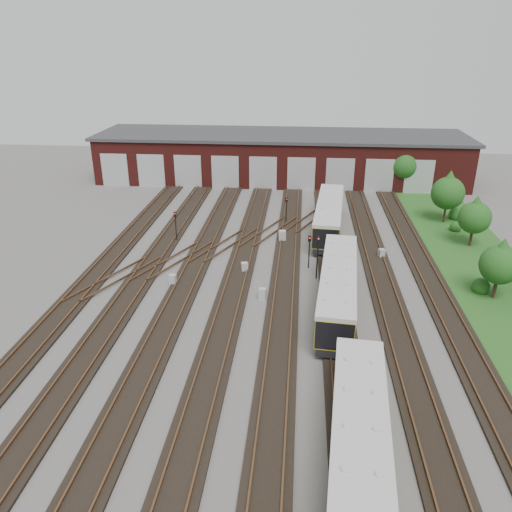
{
  "coord_description": "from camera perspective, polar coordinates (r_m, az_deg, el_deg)",
  "views": [
    {
      "loc": [
        3.04,
        -30.04,
        18.51
      ],
      "look_at": [
        -0.45,
        7.45,
        2.0
      ],
      "focal_mm": 35.0,
      "sensor_mm": 36.0,
      "label": 1
    }
  ],
  "objects": [
    {
      "name": "grass_verge",
      "position": [
        46.9,
        24.72,
        -1.85
      ],
      "size": [
        8.0,
        55.0,
        0.05
      ],
      "primitive_type": "cube",
      "color": "#1F4F1A",
      "rests_on": "ground"
    },
    {
      "name": "signal_mast_2",
      "position": [
        41.16,
        7.06,
        0.46
      ],
      "size": [
        0.3,
        0.28,
        3.79
      ],
      "rotation": [
        0.0,
        0.0,
        0.11
      ],
      "color": "black",
      "rests_on": "ground"
    },
    {
      "name": "ground",
      "position": [
        35.41,
        -0.4,
        -7.84
      ],
      "size": [
        120.0,
        120.0,
        0.0
      ],
      "primitive_type": "plane",
      "color": "#4C4947",
      "rests_on": "ground"
    },
    {
      "name": "bush_1",
      "position": [
        55.91,
        21.87,
        3.23
      ],
      "size": [
        1.18,
        1.18,
        1.18
      ],
      "primitive_type": "sphere",
      "color": "#184112",
      "rests_on": "ground"
    },
    {
      "name": "relay_cabinet_3",
      "position": [
        49.28,
        3.02,
        2.29
      ],
      "size": [
        0.75,
        0.65,
        1.13
      ],
      "primitive_type": "cube",
      "rotation": [
        0.0,
        0.0,
        0.13
      ],
      "color": "#A5A8AA",
      "rests_on": "ground"
    },
    {
      "name": "relay_cabinet_2",
      "position": [
        38.43,
        0.75,
        -4.35
      ],
      "size": [
        0.6,
        0.52,
        0.9
      ],
      "primitive_type": "cube",
      "rotation": [
        0.0,
        0.0,
        -0.14
      ],
      "color": "#A5A8AA",
      "rests_on": "ground"
    },
    {
      "name": "relay_cabinet_4",
      "position": [
        46.92,
        14.15,
        0.27
      ],
      "size": [
        0.65,
        0.6,
        0.88
      ],
      "primitive_type": "cube",
      "rotation": [
        0.0,
        0.0,
        0.35
      ],
      "color": "#A5A8AA",
      "rests_on": "ground"
    },
    {
      "name": "signal_mast_1",
      "position": [
        53.83,
        3.49,
        5.61
      ],
      "size": [
        0.27,
        0.26,
        2.89
      ],
      "rotation": [
        0.0,
        0.0,
        0.31
      ],
      "color": "black",
      "rests_on": "ground"
    },
    {
      "name": "tree_1",
      "position": [
        51.54,
        23.77,
        4.42
      ],
      "size": [
        3.07,
        3.07,
        5.09
      ],
      "color": "#321E16",
      "rests_on": "ground"
    },
    {
      "name": "relay_cabinet_1",
      "position": [
        42.77,
        -1.32,
        -1.31
      ],
      "size": [
        0.65,
        0.6,
        0.89
      ],
      "primitive_type": "cube",
      "rotation": [
        0.0,
        0.0,
        0.34
      ],
      "color": "#A5A8AA",
      "rests_on": "ground"
    },
    {
      "name": "signal_mast_3",
      "position": [
        43.14,
        6.11,
        0.97
      ],
      "size": [
        0.27,
        0.25,
        3.03
      ],
      "rotation": [
        0.0,
        0.0,
        -0.05
      ],
      "color": "black",
      "rests_on": "ground"
    },
    {
      "name": "metro_train",
      "position": [
        37.02,
        9.34,
        -3.49
      ],
      "size": [
        3.71,
        46.07,
        2.87
      ],
      "rotation": [
        0.0,
        0.0,
        -0.09
      ],
      "color": "black",
      "rests_on": "ground"
    },
    {
      "name": "track_network",
      "position": [
        35.87,
        -0.58,
        -7.19
      ],
      "size": [
        30.4,
        70.0,
        0.33
      ],
      "color": "black",
      "rests_on": "ground"
    },
    {
      "name": "relay_cabinet_0",
      "position": [
        41.14,
        -9.49,
        -2.7
      ],
      "size": [
        0.6,
        0.52,
        0.92
      ],
      "primitive_type": "cube",
      "rotation": [
        0.0,
        0.0,
        -0.11
      ],
      "color": "#A5A8AA",
      "rests_on": "ground"
    },
    {
      "name": "tree_2",
      "position": [
        57.29,
        21.14,
        7.12
      ],
      "size": [
        3.49,
        3.49,
        5.79
      ],
      "color": "#321E16",
      "rests_on": "ground"
    },
    {
      "name": "signal_mast_0",
      "position": [
        49.36,
        -9.18,
        3.78
      ],
      "size": [
        0.27,
        0.25,
        3.07
      ],
      "rotation": [
        0.0,
        0.0,
        0.12
      ],
      "color": "black",
      "rests_on": "ground"
    },
    {
      "name": "tree_0",
      "position": [
        67.93,
        16.55,
        10.29
      ],
      "size": [
        3.66,
        3.66,
        6.06
      ],
      "color": "#321E16",
      "rests_on": "ground"
    },
    {
      "name": "maintenance_shed",
      "position": [
        71.73,
        2.81,
        11.33
      ],
      "size": [
        51.0,
        12.5,
        6.35
      ],
      "color": "#4E1613",
      "rests_on": "ground"
    },
    {
      "name": "bush_0",
      "position": [
        43.17,
        24.34,
        -2.96
      ],
      "size": [
        1.38,
        1.38,
        1.38
      ],
      "primitive_type": "sphere",
      "color": "#184112",
      "rests_on": "ground"
    },
    {
      "name": "tree_3",
      "position": [
        41.65,
        26.2,
        -0.45
      ],
      "size": [
        3.01,
        3.01,
        4.99
      ],
      "color": "#321E16",
      "rests_on": "ground"
    },
    {
      "name": "bush_2",
      "position": [
        59.55,
        21.94,
        4.63
      ],
      "size": [
        1.61,
        1.61,
        1.61
      ],
      "primitive_type": "sphere",
      "color": "#184112",
      "rests_on": "ground"
    }
  ]
}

